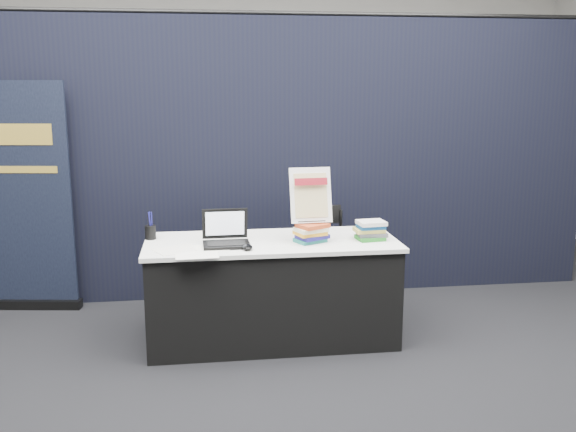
{
  "coord_description": "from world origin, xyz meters",
  "views": [
    {
      "loc": [
        -0.5,
        -3.88,
        1.86
      ],
      "look_at": [
        0.12,
        0.55,
        0.92
      ],
      "focal_mm": 40.0,
      "sensor_mm": 36.0,
      "label": 1
    }
  ],
  "objects_px": {
    "info_sign": "(311,196)",
    "stacking_chair": "(321,257)",
    "book_stack_tall": "(311,233)",
    "pullup_banner": "(26,211)",
    "book_stack_short": "(371,230)",
    "display_table": "(272,290)",
    "laptop": "(226,237)"
  },
  "relations": [
    {
      "from": "laptop",
      "to": "book_stack_short",
      "type": "bearing_deg",
      "value": -0.49
    },
    {
      "from": "stacking_chair",
      "to": "book_stack_short",
      "type": "bearing_deg",
      "value": -69.83
    },
    {
      "from": "book_stack_tall",
      "to": "stacking_chair",
      "type": "xyz_separation_m",
      "value": [
        0.18,
        0.56,
        -0.33
      ]
    },
    {
      "from": "info_sign",
      "to": "pullup_banner",
      "type": "height_order",
      "value": "pullup_banner"
    },
    {
      "from": "laptop",
      "to": "stacking_chair",
      "type": "relative_size",
      "value": 0.37
    },
    {
      "from": "display_table",
      "to": "stacking_chair",
      "type": "bearing_deg",
      "value": 45.38
    },
    {
      "from": "display_table",
      "to": "stacking_chair",
      "type": "xyz_separation_m",
      "value": [
        0.46,
        0.46,
        0.11
      ]
    },
    {
      "from": "laptop",
      "to": "info_sign",
      "type": "bearing_deg",
      "value": 0.48
    },
    {
      "from": "info_sign",
      "to": "stacking_chair",
      "type": "relative_size",
      "value": 0.46
    },
    {
      "from": "book_stack_tall",
      "to": "stacking_chair",
      "type": "height_order",
      "value": "book_stack_tall"
    },
    {
      "from": "stacking_chair",
      "to": "laptop",
      "type": "bearing_deg",
      "value": -150.74
    },
    {
      "from": "laptop",
      "to": "info_sign",
      "type": "height_order",
      "value": "info_sign"
    },
    {
      "from": "book_stack_tall",
      "to": "stacking_chair",
      "type": "distance_m",
      "value": 0.67
    },
    {
      "from": "display_table",
      "to": "book_stack_short",
      "type": "relative_size",
      "value": 9.01
    },
    {
      "from": "display_table",
      "to": "book_stack_short",
      "type": "height_order",
      "value": "book_stack_short"
    },
    {
      "from": "book_stack_short",
      "to": "info_sign",
      "type": "relative_size",
      "value": 0.5
    },
    {
      "from": "display_table",
      "to": "info_sign",
      "type": "relative_size",
      "value": 4.5
    },
    {
      "from": "laptop",
      "to": "book_stack_tall",
      "type": "bearing_deg",
      "value": -2.45
    },
    {
      "from": "book_stack_tall",
      "to": "pullup_banner",
      "type": "relative_size",
      "value": 0.13
    },
    {
      "from": "book_stack_tall",
      "to": "info_sign",
      "type": "height_order",
      "value": "info_sign"
    },
    {
      "from": "laptop",
      "to": "display_table",
      "type": "bearing_deg",
      "value": 13.05
    },
    {
      "from": "stacking_chair",
      "to": "display_table",
      "type": "bearing_deg",
      "value": -140.25
    },
    {
      "from": "book_stack_tall",
      "to": "book_stack_short",
      "type": "relative_size",
      "value": 1.23
    },
    {
      "from": "book_stack_short",
      "to": "info_sign",
      "type": "height_order",
      "value": "info_sign"
    },
    {
      "from": "info_sign",
      "to": "laptop",
      "type": "bearing_deg",
      "value": 178.78
    },
    {
      "from": "info_sign",
      "to": "book_stack_tall",
      "type": "bearing_deg",
      "value": -93.07
    },
    {
      "from": "book_stack_short",
      "to": "pullup_banner",
      "type": "height_order",
      "value": "pullup_banner"
    },
    {
      "from": "info_sign",
      "to": "pullup_banner",
      "type": "relative_size",
      "value": 0.21
    },
    {
      "from": "display_table",
      "to": "book_stack_tall",
      "type": "xyz_separation_m",
      "value": [
        0.27,
        -0.1,
        0.44
      ]
    },
    {
      "from": "pullup_banner",
      "to": "book_stack_short",
      "type": "bearing_deg",
      "value": -12.58
    },
    {
      "from": "info_sign",
      "to": "stacking_chair",
      "type": "xyz_separation_m",
      "value": [
        0.18,
        0.53,
        -0.59
      ]
    },
    {
      "from": "stacking_chair",
      "to": "pullup_banner",
      "type": "bearing_deg",
      "value": 162.87
    }
  ]
}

